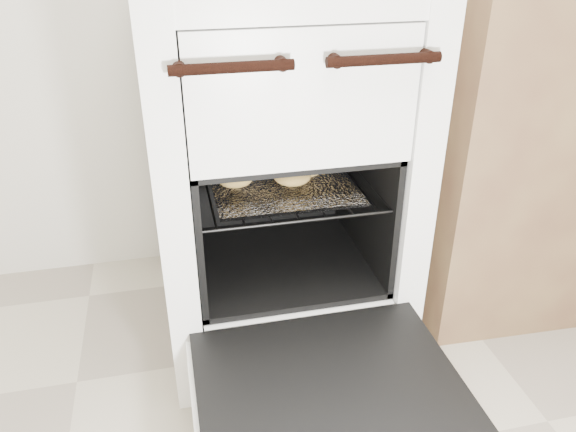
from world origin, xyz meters
name	(u,v)px	position (x,y,z in m)	size (l,w,h in m)	color
stove	(275,173)	(-0.16, 1.19, 0.42)	(0.56, 0.62, 0.86)	white
oven_door	(328,386)	(-0.16, 0.72, 0.19)	(0.50, 0.39, 0.04)	black
oven_rack	(281,184)	(-0.16, 1.13, 0.42)	(0.41, 0.39, 0.01)	black
foil_sheet	(283,185)	(-0.16, 1.11, 0.42)	(0.32, 0.28, 0.01)	white
baked_rolls	(278,173)	(-0.17, 1.12, 0.45)	(0.27, 0.14, 0.04)	tan
counter	(563,131)	(0.66, 1.25, 0.44)	(0.88, 0.59, 0.88)	olive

